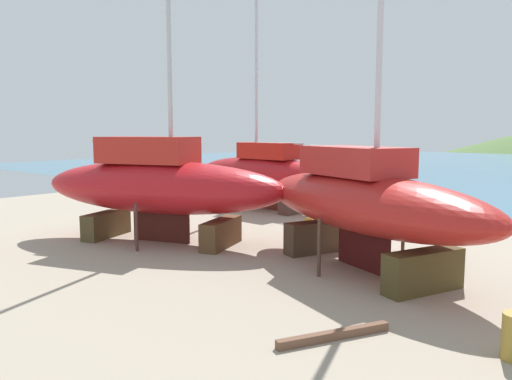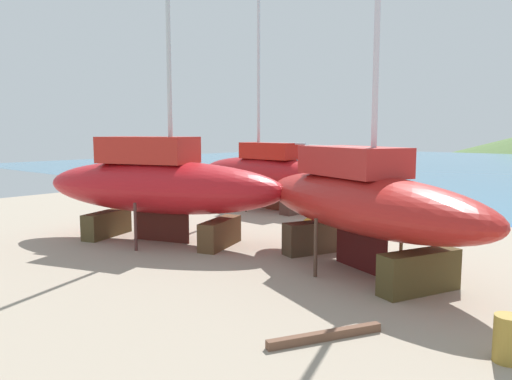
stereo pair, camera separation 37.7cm
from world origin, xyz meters
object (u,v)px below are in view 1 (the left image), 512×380
sailboat_large_starboard (159,185)px  sailboat_mid_port (263,172)px  sailboat_small_center (363,200)px  barrel_by_slipway (311,222)px

sailboat_large_starboard → sailboat_mid_port: (-2.32, 9.63, -0.19)m
sailboat_small_center → barrel_by_slipway: size_ratio=18.80×
sailboat_small_center → sailboat_large_starboard: bearing=-146.8°
sailboat_mid_port → barrel_by_slipway: 6.72m
sailboat_small_center → sailboat_large_starboard: 8.55m
sailboat_mid_port → barrel_by_slipway: bearing=152.6°
sailboat_small_center → sailboat_mid_port: 13.38m
sailboat_mid_port → sailboat_large_starboard: bearing=106.5°
sailboat_small_center → barrel_by_slipway: (-5.15, 4.75, -2.01)m
sailboat_small_center → barrel_by_slipway: bearing=159.6°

